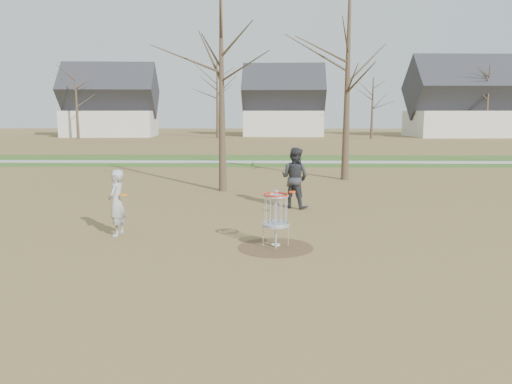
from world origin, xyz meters
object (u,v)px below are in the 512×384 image
player_throwing (295,178)px  disc_golf_basket (276,210)px  player_standing (117,203)px  disc_grounded (276,245)px

player_throwing → disc_golf_basket: bearing=112.6°
player_standing → disc_grounded: player_standing is taller
disc_grounded → disc_golf_basket: 0.91m
disc_grounded → disc_golf_basket: size_ratio=0.16×
disc_grounded → player_standing: bearing=167.4°
disc_grounded → disc_golf_basket: disc_golf_basket is taller
disc_grounded → player_throwing: bearing=81.5°
player_throwing → disc_grounded: bearing=112.3°
player_throwing → disc_golf_basket: 5.04m
player_standing → disc_grounded: 4.31m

